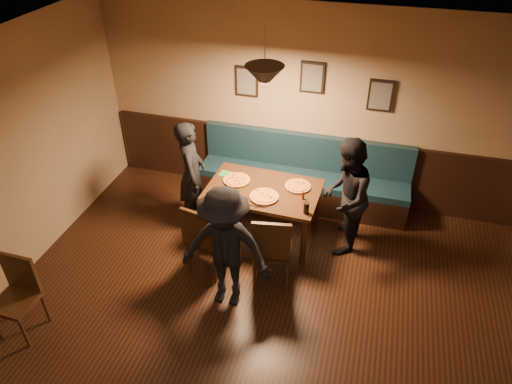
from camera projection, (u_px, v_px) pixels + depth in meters
ceiling at (226, 132)px, 2.92m from camera, size 7.00×7.00×0.00m
wall_back at (310, 108)px, 6.49m from camera, size 6.00×0.00×6.00m
wainscot at (306, 165)px, 6.98m from camera, size 5.88×0.06×1.00m
booth_bench at (303, 174)px, 6.76m from camera, size 3.00×0.60×1.00m
picture_left at (247, 81)px, 6.49m from camera, size 0.32×0.04×0.42m
picture_center at (312, 77)px, 6.21m from camera, size 0.32×0.04×0.42m
picture_right at (381, 95)px, 6.09m from camera, size 0.32×0.04×0.42m
pendant_lamp at (265, 77)px, 5.15m from camera, size 0.44×0.44×0.25m
dining_table at (263, 213)px, 6.22m from camera, size 1.46×0.97×0.76m
chair_near_left at (209, 237)px, 5.65m from camera, size 0.52×0.52×0.99m
chair_near_right at (272, 246)px, 5.50m from camera, size 0.51×0.51×0.99m
diner_left at (192, 174)px, 6.29m from camera, size 0.53×0.65×1.52m
diner_right at (345, 197)px, 5.82m from camera, size 0.63×0.79×1.57m
diner_front at (225, 249)px, 5.06m from camera, size 0.99×0.58×1.53m
pizza_a at (237, 180)px, 6.13m from camera, size 0.42×0.42×0.04m
pizza_b at (264, 197)px, 5.83m from camera, size 0.43×0.43×0.04m
pizza_c at (298, 186)px, 6.02m from camera, size 0.36×0.36×0.04m
soda_glass at (306, 208)px, 5.55m from camera, size 0.07×0.07×0.14m
tabasco_bottle at (303, 195)px, 5.78m from camera, size 0.04×0.04×0.13m
napkin_a at (225, 174)px, 6.29m from camera, size 0.17×0.17×0.01m
napkin_b at (217, 192)px, 5.93m from camera, size 0.21×0.21×0.01m
cutlery_set at (255, 206)px, 5.69m from camera, size 0.18×0.04×0.00m
cafe_chair_far at (14, 300)px, 4.88m from camera, size 0.41×0.41×0.92m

